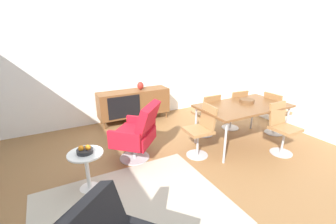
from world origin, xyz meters
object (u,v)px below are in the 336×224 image
Objects in this scene: lounge_chair_red at (137,132)px; dining_chair_front_right at (282,126)px; wooden_bowl_on_table at (247,101)px; sideboard at (134,103)px; dining_chair_back_left at (207,113)px; dining_chair_back_right at (234,108)px; dining_chair_far_end at (275,112)px; dining_table at (243,107)px; side_table_round at (87,167)px; fruit_bowl at (85,150)px; vase_cobalt at (140,86)px; dining_chair_near_window at (201,129)px.

dining_chair_front_right is at bearing -22.88° from lounge_chair_red.
lounge_chair_red is (-2.01, 0.29, -0.30)m from wooden_bowl_on_table.
lounge_chair_red reaches higher than sideboard.
dining_chair_back_left is 0.70m from dining_chair_back_right.
dining_chair_far_end is at bearing 45.84° from dining_chair_front_right.
wooden_bowl_on_table is (0.17, 0.08, 0.07)m from dining_table.
side_table_round is (-3.04, -0.58, -0.15)m from dining_chair_back_right.
wooden_bowl_on_table is at bearing -42.98° from dining_chair_back_left.
dining_table is at bearing 0.49° from fruit_bowl.
vase_cobalt is 0.21× the size of dining_chair_back_left.
dining_chair_back_right is at bearing 90.11° from dining_chair_front_right.
vase_cobalt is 2.30m from dining_table.
dining_chair_front_right and dining_chair_far_end have the same top height.
lounge_chair_red reaches higher than dining_table.
wooden_bowl_on_table is 0.60m from dining_chair_back_right.
wooden_bowl_on_table is 0.27× the size of lounge_chair_red.
fruit_bowl is (-2.69, -0.02, -0.14)m from dining_table.
vase_cobalt is 0.19× the size of lounge_chair_red.
dining_table is 0.70m from dining_chair_front_right.
sideboard is 1.87× the size of dining_chair_front_right.
dining_chair_back_left reaches higher than side_table_round.
dining_table is at bearing 0.49° from side_table_round.
dining_chair_far_end is 0.90× the size of lounge_chair_red.
dining_chair_front_right is (0.70, -1.12, 0.00)m from dining_chair_back_left.
dining_chair_far_end is at bearing -24.35° from dining_chair_back_left.
dining_chair_back_left is at bearing 46.28° from dining_chair_near_window.
side_table_round is at bearing -155.11° from lounge_chair_red.
sideboard is at bearing 123.17° from dining_table.
dining_chair_front_right is at bearing -73.99° from wooden_bowl_on_table.
sideboard is at bearing 123.59° from dining_chair_back_left.
dining_chair_far_end is at bearing -45.94° from dining_chair_back_right.
dining_chair_far_end is (2.19, -2.00, 0.03)m from sideboard.
vase_cobalt reaches higher than sideboard.
dining_table is 1.90m from lounge_chair_red.
dining_chair_far_end reaches higher than fruit_bowl.
sideboard is 2.04m from dining_chair_near_window.
dining_chair_back_right is 0.78m from dining_chair_far_end.
fruit_bowl is at bearing -179.66° from dining_chair_far_end.
side_table_round is at bearing 170.02° from dining_chair_front_right.
dining_chair_far_end is 2.76m from lounge_chair_red.
dining_chair_front_right is 1.00× the size of dining_chair_far_end.
vase_cobalt is 2.04m from dining_chair_near_window.
wooden_bowl_on_table is 0.50× the size of side_table_round.
dining_chair_far_end reaches higher than dining_table.
dining_chair_near_window is at bearing -175.52° from wooden_bowl_on_table.
lounge_chair_red is at bearing 158.78° from dining_chair_near_window.
lounge_chair_red is at bearing -172.77° from dining_chair_back_left.
dining_chair_far_end is at bearing -42.31° from sideboard.
wooden_bowl_on_table is at bearing 2.03° from fruit_bowl.
wooden_bowl_on_table is 0.30× the size of dining_chair_back_left.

